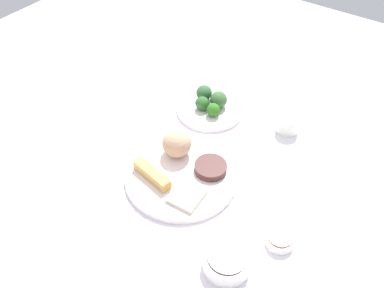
{
  "coord_description": "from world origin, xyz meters",
  "views": [
    {
      "loc": [
        0.57,
        0.42,
        0.82
      ],
      "look_at": [
        -0.07,
        -0.03,
        0.06
      ],
      "focal_mm": 38.53,
      "sensor_mm": 36.0,
      "label": 1
    }
  ],
  "objects": [
    {
      "name": "tabletop",
      "position": [
        0.0,
        0.0,
        0.01
      ],
      "size": [
        2.2,
        2.2,
        0.02
      ],
      "primitive_type": "cube",
      "color": "white",
      "rests_on": "ground"
    },
    {
      "name": "teacup",
      "position": [
        -0.3,
        0.14,
        0.05
      ],
      "size": [
        0.06,
        0.06,
        0.05
      ],
      "primitive_type": "cylinder",
      "color": "white",
      "rests_on": "tabletop"
    },
    {
      "name": "broccoli_floret_1",
      "position": [
        -0.23,
        -0.1,
        0.05
      ],
      "size": [
        0.04,
        0.04,
        0.04
      ],
      "primitive_type": "sphere",
      "color": "#2C5F29",
      "rests_on": "broccoli_plate"
    },
    {
      "name": "stir_fry_heap",
      "position": [
        -0.03,
        0.05,
        0.05
      ],
      "size": [
        0.08,
        0.08,
        0.02
      ],
      "primitive_type": "cylinder",
      "color": "#492825",
      "rests_on": "main_plate"
    },
    {
      "name": "broccoli_plate",
      "position": [
        -0.25,
        -0.09,
        0.03
      ],
      "size": [
        0.2,
        0.2,
        0.01
      ],
      "primitive_type": "cylinder",
      "color": "white",
      "rests_on": "tabletop"
    },
    {
      "name": "broccoli_floret_3",
      "position": [
        -0.22,
        -0.06,
        0.05
      ],
      "size": [
        0.04,
        0.04,
        0.04
      ],
      "primitive_type": "sphere",
      "color": "#2F6D1E",
      "rests_on": "broccoli_plate"
    },
    {
      "name": "sauce_ramekin_sweet_and_sour",
      "position": [
        0.05,
        0.29,
        0.03
      ],
      "size": [
        0.06,
        0.06,
        0.02
      ],
      "primitive_type": "cylinder",
      "color": "white",
      "rests_on": "tabletop"
    },
    {
      "name": "broccoli_floret_2",
      "position": [
        -0.27,
        -0.13,
        0.06
      ],
      "size": [
        0.05,
        0.05,
        0.05
      ],
      "primitive_type": "sphere",
      "color": "#316034",
      "rests_on": "broccoli_plate"
    },
    {
      "name": "soy_sauce_bowl",
      "position": [
        0.16,
        0.23,
        0.04
      ],
      "size": [
        0.1,
        0.1,
        0.04
      ],
      "primitive_type": "cylinder",
      "color": "white",
      "rests_on": "tabletop"
    },
    {
      "name": "spring_roll",
      "position": [
        0.07,
        -0.05,
        0.05
      ],
      "size": [
        0.05,
        0.12,
        0.03
      ],
      "primitive_type": "cube",
      "rotation": [
        0.0,
        0.0,
        1.39
      ],
      "color": "#D59D4F",
      "rests_on": "main_plate"
    },
    {
      "name": "main_plate",
      "position": [
        0.02,
        0.0,
        0.03
      ],
      "size": [
        0.29,
        0.29,
        0.02
      ],
      "primitive_type": "cylinder",
      "color": "white",
      "rests_on": "tabletop"
    },
    {
      "name": "broccoli_floret_0",
      "position": [
        -0.27,
        -0.07,
        0.06
      ],
      "size": [
        0.05,
        0.05,
        0.05
      ],
      "primitive_type": "sphere",
      "color": "#3B6435",
      "rests_on": "broccoli_plate"
    },
    {
      "name": "sauce_ramekin_sweet_and_sour_liquid",
      "position": [
        0.05,
        0.29,
        0.04
      ],
      "size": [
        0.05,
        0.05,
        0.0
      ],
      "primitive_type": "cylinder",
      "color": "red",
      "rests_on": "sauce_ramekin_sweet_and_sour"
    },
    {
      "name": "soy_sauce_bowl_liquid",
      "position": [
        0.16,
        0.23,
        0.06
      ],
      "size": [
        0.08,
        0.08,
        0.0
      ],
      "primitive_type": "cylinder",
      "color": "black",
      "rests_on": "soy_sauce_bowl"
    },
    {
      "name": "crab_rangoon_wonton",
      "position": [
        0.07,
        0.06,
        0.04
      ],
      "size": [
        0.08,
        0.08,
        0.01
      ],
      "primitive_type": "cube",
      "rotation": [
        0.0,
        0.0,
        0.06
      ],
      "color": "beige",
      "rests_on": "main_plate"
    },
    {
      "name": "rice_scoop",
      "position": [
        -0.03,
        -0.05,
        0.07
      ],
      "size": [
        0.08,
        0.08,
        0.08
      ],
      "primitive_type": "sphere",
      "color": "tan",
      "rests_on": "main_plate"
    }
  ]
}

